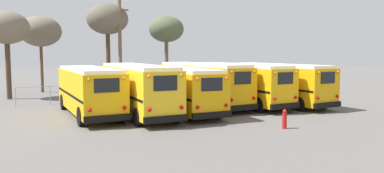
{
  "coord_description": "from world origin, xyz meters",
  "views": [
    {
      "loc": [
        -12.34,
        -23.75,
        4.05
      ],
      "look_at": [
        0.0,
        -0.3,
        1.62
      ],
      "focal_mm": 35.0,
      "sensor_mm": 36.0,
      "label": 1
    }
  ],
  "objects_px": {
    "school_bus_5": "(278,82)",
    "bare_tree_0": "(6,28)",
    "utility_pole": "(120,45)",
    "bare_tree_1": "(107,20)",
    "school_bus_2": "(179,88)",
    "school_bus_3": "(203,83)",
    "school_bus_4": "(238,82)",
    "school_bus_0": "(89,89)",
    "bare_tree_2": "(40,32)",
    "bare_tree_3": "(166,30)",
    "fire_hydrant": "(285,119)",
    "school_bus_1": "(137,88)"
  },
  "relations": [
    {
      "from": "school_bus_5",
      "to": "bare_tree_0",
      "type": "xyz_separation_m",
      "value": [
        -18.48,
        13.27,
        4.37
      ]
    },
    {
      "from": "utility_pole",
      "to": "bare_tree_1",
      "type": "xyz_separation_m",
      "value": [
        -0.76,
        1.62,
        2.55
      ]
    },
    {
      "from": "school_bus_2",
      "to": "school_bus_3",
      "type": "bearing_deg",
      "value": 32.04
    },
    {
      "from": "school_bus_2",
      "to": "school_bus_4",
      "type": "relative_size",
      "value": 0.91
    },
    {
      "from": "school_bus_2",
      "to": "bare_tree_0",
      "type": "distance_m",
      "value": 17.08
    },
    {
      "from": "school_bus_5",
      "to": "utility_pole",
      "type": "relative_size",
      "value": 1.05
    },
    {
      "from": "school_bus_0",
      "to": "bare_tree_2",
      "type": "xyz_separation_m",
      "value": [
        -1.1,
        16.36,
        4.43
      ]
    },
    {
      "from": "school_bus_5",
      "to": "bare_tree_2",
      "type": "relative_size",
      "value": 1.28
    },
    {
      "from": "school_bus_0",
      "to": "utility_pole",
      "type": "bearing_deg",
      "value": 64.41
    },
    {
      "from": "bare_tree_3",
      "to": "fire_hydrant",
      "type": "distance_m",
      "value": 24.32
    },
    {
      "from": "school_bus_1",
      "to": "bare_tree_3",
      "type": "height_order",
      "value": "bare_tree_3"
    },
    {
      "from": "school_bus_4",
      "to": "bare_tree_3",
      "type": "xyz_separation_m",
      "value": [
        0.36,
        14.52,
        4.81
      ]
    },
    {
      "from": "school_bus_2",
      "to": "school_bus_3",
      "type": "relative_size",
      "value": 0.97
    },
    {
      "from": "school_bus_4",
      "to": "bare_tree_2",
      "type": "height_order",
      "value": "bare_tree_2"
    },
    {
      "from": "bare_tree_0",
      "to": "fire_hydrant",
      "type": "height_order",
      "value": "bare_tree_0"
    },
    {
      "from": "school_bus_3",
      "to": "fire_hydrant",
      "type": "relative_size",
      "value": 9.78
    },
    {
      "from": "school_bus_2",
      "to": "school_bus_4",
      "type": "height_order",
      "value": "school_bus_4"
    },
    {
      "from": "school_bus_4",
      "to": "bare_tree_3",
      "type": "height_order",
      "value": "bare_tree_3"
    },
    {
      "from": "school_bus_3",
      "to": "fire_hydrant",
      "type": "height_order",
      "value": "school_bus_3"
    },
    {
      "from": "school_bus_0",
      "to": "school_bus_2",
      "type": "height_order",
      "value": "school_bus_0"
    },
    {
      "from": "school_bus_1",
      "to": "school_bus_3",
      "type": "distance_m",
      "value": 5.86
    },
    {
      "from": "school_bus_2",
      "to": "bare_tree_2",
      "type": "distance_m",
      "value": 19.54
    },
    {
      "from": "school_bus_1",
      "to": "school_bus_3",
      "type": "xyz_separation_m",
      "value": [
        5.69,
        1.41,
        -0.02
      ]
    },
    {
      "from": "bare_tree_1",
      "to": "bare_tree_2",
      "type": "distance_m",
      "value": 6.78
    },
    {
      "from": "school_bus_5",
      "to": "bare_tree_1",
      "type": "xyz_separation_m",
      "value": [
        -9.27,
        15.05,
        5.61
      ]
    },
    {
      "from": "school_bus_4",
      "to": "utility_pole",
      "type": "bearing_deg",
      "value": 115.01
    },
    {
      "from": "school_bus_5",
      "to": "school_bus_0",
      "type": "bearing_deg",
      "value": 173.87
    },
    {
      "from": "school_bus_3",
      "to": "school_bus_4",
      "type": "bearing_deg",
      "value": -12.02
    },
    {
      "from": "school_bus_0",
      "to": "bare_tree_2",
      "type": "relative_size",
      "value": 1.25
    },
    {
      "from": "school_bus_2",
      "to": "school_bus_3",
      "type": "distance_m",
      "value": 3.36
    },
    {
      "from": "school_bus_3",
      "to": "bare_tree_0",
      "type": "relative_size",
      "value": 1.34
    },
    {
      "from": "school_bus_1",
      "to": "bare_tree_0",
      "type": "bearing_deg",
      "value": 119.05
    },
    {
      "from": "bare_tree_0",
      "to": "bare_tree_1",
      "type": "distance_m",
      "value": 9.46
    },
    {
      "from": "school_bus_3",
      "to": "fire_hydrant",
      "type": "distance_m",
      "value": 9.47
    },
    {
      "from": "school_bus_0",
      "to": "utility_pole",
      "type": "xyz_separation_m",
      "value": [
        5.7,
        11.91,
        3.08
      ]
    },
    {
      "from": "school_bus_4",
      "to": "utility_pole",
      "type": "height_order",
      "value": "utility_pole"
    },
    {
      "from": "school_bus_1",
      "to": "school_bus_5",
      "type": "relative_size",
      "value": 1.08
    },
    {
      "from": "school_bus_1",
      "to": "fire_hydrant",
      "type": "distance_m",
      "value": 9.72
    },
    {
      "from": "utility_pole",
      "to": "bare_tree_0",
      "type": "bearing_deg",
      "value": -179.07
    },
    {
      "from": "utility_pole",
      "to": "bare_tree_2",
      "type": "xyz_separation_m",
      "value": [
        -6.8,
        4.45,
        1.35
      ]
    },
    {
      "from": "school_bus_0",
      "to": "school_bus_5",
      "type": "distance_m",
      "value": 14.3
    },
    {
      "from": "school_bus_0",
      "to": "school_bus_4",
      "type": "distance_m",
      "value": 11.37
    },
    {
      "from": "school_bus_4",
      "to": "school_bus_0",
      "type": "bearing_deg",
      "value": 178.78
    },
    {
      "from": "school_bus_3",
      "to": "bare_tree_3",
      "type": "distance_m",
      "value": 15.06
    },
    {
      "from": "bare_tree_2",
      "to": "bare_tree_1",
      "type": "bearing_deg",
      "value": -25.1
    },
    {
      "from": "school_bus_0",
      "to": "bare_tree_1",
      "type": "bearing_deg",
      "value": 69.92
    },
    {
      "from": "school_bus_3",
      "to": "school_bus_5",
      "type": "height_order",
      "value": "school_bus_3"
    },
    {
      "from": "utility_pole",
      "to": "fire_hydrant",
      "type": "height_order",
      "value": "utility_pole"
    },
    {
      "from": "school_bus_1",
      "to": "school_bus_4",
      "type": "relative_size",
      "value": 0.99
    },
    {
      "from": "utility_pole",
      "to": "school_bus_1",
      "type": "bearing_deg",
      "value": -102.46
    }
  ]
}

